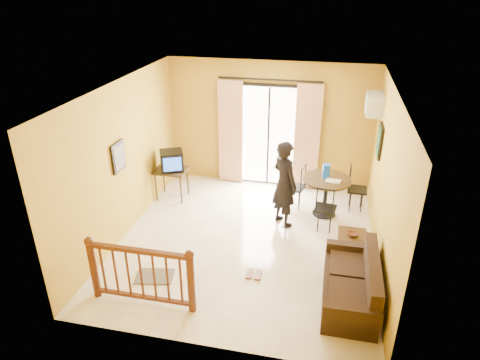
% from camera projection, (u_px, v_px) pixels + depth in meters
% --- Properties ---
extents(ground, '(5.00, 5.00, 0.00)m').
position_uv_depth(ground, '(246.00, 241.00, 7.79)').
color(ground, beige).
rests_on(ground, ground).
extents(room_shell, '(5.00, 5.00, 5.00)m').
position_uv_depth(room_shell, '(247.00, 155.00, 7.05)').
color(room_shell, white).
rests_on(room_shell, ground).
extents(balcony_door, '(2.25, 0.14, 2.46)m').
position_uv_depth(balcony_door, '(268.00, 135.00, 9.42)').
color(balcony_door, black).
rests_on(balcony_door, ground).
extents(tv_table, '(0.67, 0.55, 0.66)m').
position_uv_depth(tv_table, '(171.00, 173.00, 9.08)').
color(tv_table, black).
rests_on(tv_table, ground).
extents(television, '(0.59, 0.57, 0.42)m').
position_uv_depth(television, '(172.00, 161.00, 8.95)').
color(television, black).
rests_on(television, tv_table).
extents(picture_left, '(0.05, 0.42, 0.52)m').
position_uv_depth(picture_left, '(118.00, 157.00, 7.37)').
color(picture_left, black).
rests_on(picture_left, room_shell).
extents(dining_table, '(0.95, 0.95, 0.79)m').
position_uv_depth(dining_table, '(326.00, 186.00, 8.41)').
color(dining_table, black).
rests_on(dining_table, ground).
extents(water_jug, '(0.15, 0.15, 0.28)m').
position_uv_depth(water_jug, '(326.00, 171.00, 8.33)').
color(water_jug, blue).
rests_on(water_jug, dining_table).
extents(serving_tray, '(0.31, 0.22, 0.02)m').
position_uv_depth(serving_tray, '(333.00, 181.00, 8.22)').
color(serving_tray, white).
rests_on(serving_tray, dining_table).
extents(dining_chairs, '(1.69, 1.36, 0.95)m').
position_uv_depth(dining_chairs, '(324.00, 214.00, 8.66)').
color(dining_chairs, black).
rests_on(dining_chairs, ground).
extents(air_conditioner, '(0.31, 0.60, 0.40)m').
position_uv_depth(air_conditioner, '(374.00, 104.00, 8.17)').
color(air_conditioner, silver).
rests_on(air_conditioner, room_shell).
extents(botanical_print, '(0.05, 0.50, 0.60)m').
position_uv_depth(botanical_print, '(380.00, 141.00, 7.79)').
color(botanical_print, black).
rests_on(botanical_print, room_shell).
extents(coffee_table, '(0.48, 0.87, 0.39)m').
position_uv_depth(coffee_table, '(352.00, 247.00, 7.18)').
color(coffee_table, black).
rests_on(coffee_table, ground).
extents(bowl, '(0.23, 0.23, 0.06)m').
position_uv_depth(bowl, '(353.00, 234.00, 7.24)').
color(bowl, brown).
rests_on(bowl, coffee_table).
extents(sofa, '(0.76, 1.62, 0.78)m').
position_uv_depth(sofa, '(353.00, 286.00, 6.22)').
color(sofa, black).
rests_on(sofa, ground).
extents(standing_person, '(0.72, 0.73, 1.70)m').
position_uv_depth(standing_person, '(284.00, 184.00, 8.00)').
color(standing_person, black).
rests_on(standing_person, ground).
extents(stair_balustrade, '(1.63, 0.13, 1.04)m').
position_uv_depth(stair_balustrade, '(141.00, 272.00, 6.09)').
color(stair_balustrade, '#471E0F').
rests_on(stair_balustrade, ground).
extents(doormat, '(0.66, 0.50, 0.02)m').
position_uv_depth(doormat, '(155.00, 276.00, 6.87)').
color(doormat, '#544D43').
rests_on(doormat, ground).
extents(sandals, '(0.24, 0.25, 0.03)m').
position_uv_depth(sandals, '(254.00, 274.00, 6.90)').
color(sandals, brown).
rests_on(sandals, ground).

